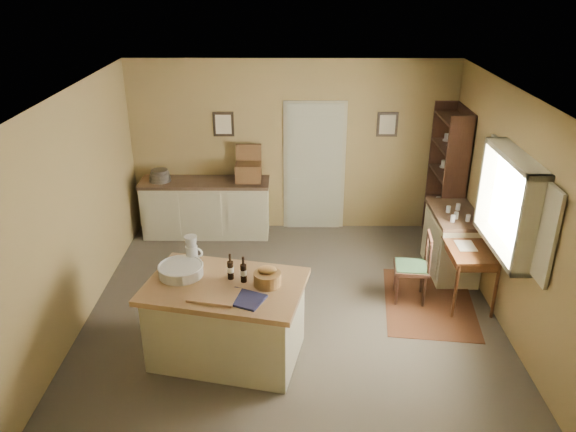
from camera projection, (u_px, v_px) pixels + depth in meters
name	position (u px, v px, depth m)	size (l,w,h in m)	color
ground	(292.00, 311.00, 6.99)	(5.00, 5.00, 0.00)	brown
wall_back	(292.00, 147.00, 8.72)	(5.00, 0.10, 2.70)	olive
wall_front	(293.00, 348.00, 4.16)	(5.00, 0.10, 2.70)	olive
wall_left	(75.00, 212.00, 6.45)	(0.10, 5.00, 2.70)	olive
wall_right	(510.00, 213.00, 6.42)	(0.10, 5.00, 2.70)	olive
ceiling	(293.00, 94.00, 5.88)	(5.00, 5.00, 0.00)	silver
door	(314.00, 166.00, 8.81)	(0.97, 0.06, 2.11)	#B0B198
framed_prints	(305.00, 124.00, 8.54)	(2.82, 0.02, 0.38)	black
window	(513.00, 203.00, 6.16)	(0.25, 1.99, 1.12)	#B9B495
work_island	(226.00, 318.00, 6.02)	(1.82, 1.39, 1.20)	#B9B495
sideboard	(207.00, 206.00, 8.81)	(1.99, 0.57, 1.18)	#B9B495
rug	(429.00, 302.00, 7.16)	(1.10, 1.60, 0.01)	#482513
writing_desk	(469.00, 253.00, 6.98)	(0.56, 0.91, 0.82)	#381E0E
desk_chair	(411.00, 268.00, 7.07)	(0.42, 0.42, 0.90)	black
right_cabinet	(452.00, 242.00, 7.72)	(0.59, 1.05, 0.99)	#B9B495
shelving_unit	(450.00, 177.00, 8.36)	(0.36, 0.94, 2.09)	black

